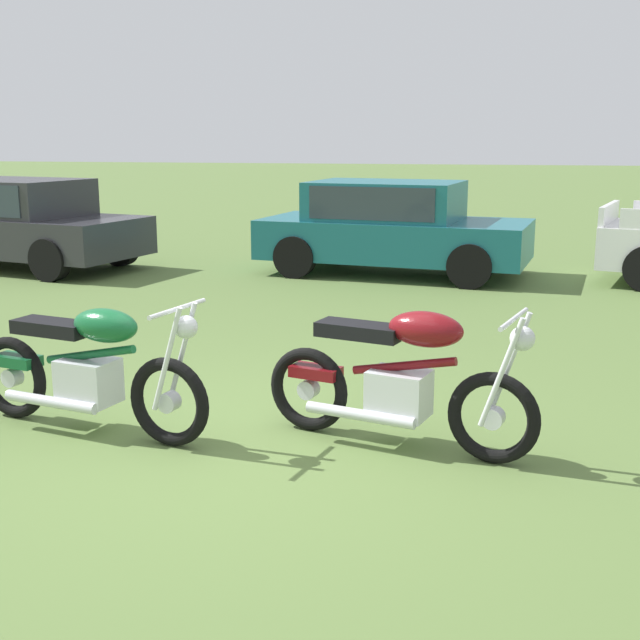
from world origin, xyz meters
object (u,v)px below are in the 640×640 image
car_charcoal (18,219)px  car_teal (391,223)px  motorcycle_green (88,368)px  motorcycle_maroon (400,379)px

car_charcoal → car_teal: size_ratio=1.01×
car_teal → car_charcoal: bearing=-166.2°
motorcycle_green → motorcycle_maroon: 2.23m
motorcycle_maroon → car_teal: (-1.01, 7.30, 0.31)m
motorcycle_maroon → car_teal: bearing=112.9°
motorcycle_maroon → car_teal: 7.38m
car_teal → motorcycle_maroon: bearing=-74.3°
motorcycle_green → motorcycle_maroon: same height
motorcycle_green → car_teal: size_ratio=0.48×
motorcycle_green → car_charcoal: size_ratio=0.47×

